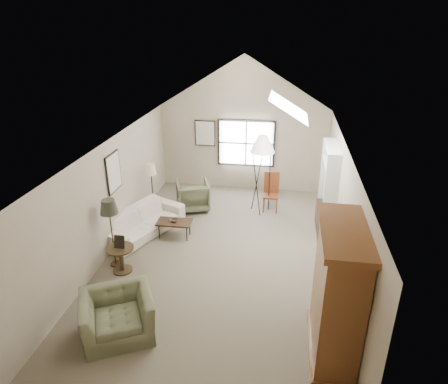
# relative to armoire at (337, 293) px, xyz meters

# --- Properties ---
(room_shell) EXTENTS (5.01, 8.01, 4.00)m
(room_shell) POSITION_rel_armoire_xyz_m (-2.18, 2.40, 2.11)
(room_shell) COLOR #6C624D
(room_shell) RESTS_ON ground
(window) EXTENTS (1.72, 0.08, 1.42)m
(window) POSITION_rel_armoire_xyz_m (-2.08, 6.36, 0.35)
(window) COLOR black
(window) RESTS_ON room_shell
(skylight) EXTENTS (0.80, 1.20, 0.52)m
(skylight) POSITION_rel_armoire_xyz_m (-0.88, 3.30, 2.12)
(skylight) COLOR white
(skylight) RESTS_ON room_shell
(wall_art) EXTENTS (1.97, 3.71, 0.88)m
(wall_art) POSITION_rel_armoire_xyz_m (-4.06, 4.34, 0.63)
(wall_art) COLOR black
(wall_art) RESTS_ON room_shell
(armoire) EXTENTS (0.60, 1.50, 2.20)m
(armoire) POSITION_rel_armoire_xyz_m (0.00, 0.00, 0.00)
(armoire) COLOR brown
(armoire) RESTS_ON ground
(tv_alcove) EXTENTS (0.32, 1.30, 2.10)m
(tv_alcove) POSITION_rel_armoire_xyz_m (0.16, 4.00, 0.05)
(tv_alcove) COLOR white
(tv_alcove) RESTS_ON ground
(media_console) EXTENTS (0.34, 1.18, 0.60)m
(media_console) POSITION_rel_armoire_xyz_m (0.14, 4.00, -0.80)
(media_console) COLOR #382316
(media_console) RESTS_ON ground
(tv_panel) EXTENTS (0.05, 0.90, 0.55)m
(tv_panel) POSITION_rel_armoire_xyz_m (0.14, 4.00, -0.18)
(tv_panel) COLOR black
(tv_panel) RESTS_ON media_console
(sofa) EXTENTS (1.70, 2.41, 0.66)m
(sofa) POSITION_rel_armoire_xyz_m (-4.24, 3.13, -0.77)
(sofa) COLOR beige
(sofa) RESTS_ON ground
(armchair_near) EXTENTS (1.48, 1.42, 0.75)m
(armchair_near) POSITION_rel_armoire_xyz_m (-3.49, -0.21, -0.73)
(armchair_near) COLOR #606244
(armchair_near) RESTS_ON ground
(armchair_far) EXTENTS (1.10, 1.12, 0.80)m
(armchair_far) POSITION_rel_armoire_xyz_m (-3.35, 4.67, -0.70)
(armchair_far) COLOR #5B5C40
(armchair_far) RESTS_ON ground
(coffee_table) EXTENTS (0.83, 0.47, 0.42)m
(coffee_table) POSITION_rel_armoire_xyz_m (-3.44, 3.08, -0.89)
(coffee_table) COLOR #341D15
(coffee_table) RESTS_ON ground
(bowl) EXTENTS (0.20, 0.20, 0.05)m
(bowl) POSITION_rel_armoire_xyz_m (-3.44, 3.08, -0.66)
(bowl) COLOR #372616
(bowl) RESTS_ON coffee_table
(side_table) EXTENTS (0.74, 0.74, 0.56)m
(side_table) POSITION_rel_armoire_xyz_m (-4.14, 1.53, -0.82)
(side_table) COLOR #3C2C18
(side_table) RESTS_ON ground
(side_chair) EXTENTS (0.42, 0.42, 1.06)m
(side_chair) POSITION_rel_armoire_xyz_m (-1.22, 4.92, -0.57)
(side_chair) COLOR brown
(side_chair) RESTS_ON ground
(tripod_lamp) EXTENTS (0.83, 0.83, 2.20)m
(tripod_lamp) POSITION_rel_armoire_xyz_m (-1.50, 4.77, -0.00)
(tripod_lamp) COLOR white
(tripod_lamp) RESTS_ON ground
(dark_lamp) EXTENTS (0.49, 0.49, 1.57)m
(dark_lamp) POSITION_rel_armoire_xyz_m (-4.38, 1.73, -0.32)
(dark_lamp) COLOR black
(dark_lamp) RESTS_ON ground
(tan_lamp) EXTENTS (0.37, 0.37, 1.41)m
(tan_lamp) POSITION_rel_armoire_xyz_m (-4.38, 4.33, -0.40)
(tan_lamp) COLOR tan
(tan_lamp) RESTS_ON ground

